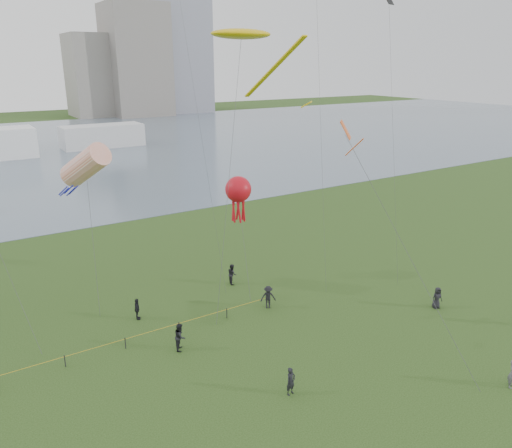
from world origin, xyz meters
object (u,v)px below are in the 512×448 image
fence (30,370)px  kite_stingray (242,35)px  kite_flyer (512,374)px  kite_octopus (238,190)px

fence → kite_stingray: (17.65, 3.26, 20.15)m
kite_flyer → kite_stingray: size_ratio=0.09×
kite_flyer → kite_octopus: bearing=69.1°
kite_stingray → kite_octopus: (1.15, 2.79, -12.44)m
fence → kite_stingray: bearing=10.5°
fence → kite_flyer: 29.70m
kite_stingray → kite_octopus: size_ratio=2.23×
fence → kite_octopus: 21.20m
kite_stingray → fence: bearing=-173.3°
fence → kite_stingray: 26.98m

